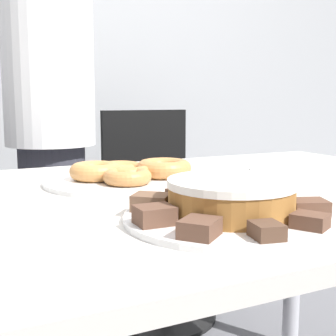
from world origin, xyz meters
The scene contains 22 objects.
wall_back centered at (0.00, 1.57, 1.30)m, with size 8.00×0.05×2.60m.
table centered at (0.00, 0.00, 0.65)m, with size 1.57×0.94×0.73m.
person_standing centered at (-0.04, 0.85, 0.81)m, with size 0.32×0.32×1.53m.
office_chair_right centered at (0.41, 0.90, 0.41)m, with size 0.45×0.45×0.87m.
plate_cake centered at (0.00, -0.25, 0.74)m, with size 0.34×0.34×0.01m.
plate_donuts centered at (-0.03, 0.14, 0.74)m, with size 0.37×0.37×0.01m.
frosted_cake centered at (0.00, -0.25, 0.77)m, with size 0.20×0.20×0.06m.
lamington_0 centered at (-0.10, -0.17, 0.76)m, with size 0.08×0.08×0.03m.
lamington_1 centered at (-0.13, -0.25, 0.76)m, with size 0.06×0.05×0.03m.
lamington_2 centered at (-0.10, -0.33, 0.75)m, with size 0.07×0.07×0.02m.
lamington_3 centered at (-0.03, -0.38, 0.75)m, with size 0.05×0.05×0.02m.
lamington_4 centered at (0.06, -0.37, 0.75)m, with size 0.06×0.06×0.02m.
lamington_5 centered at (0.12, -0.30, 0.75)m, with size 0.07×0.07×0.02m.
lamington_6 centered at (0.12, -0.21, 0.75)m, with size 0.06×0.06×0.02m.
lamington_7 centered at (0.06, -0.15, 0.76)m, with size 0.06×0.07×0.03m.
lamington_8 centered at (-0.02, -0.13, 0.75)m, with size 0.05×0.05×0.02m.
donut_0 centered at (-0.03, 0.14, 0.76)m, with size 0.13×0.13×0.03m.
donut_1 centered at (-0.02, 0.20, 0.76)m, with size 0.11×0.11×0.03m.
donut_2 centered at (-0.09, 0.16, 0.76)m, with size 0.12×0.12×0.04m.
donut_3 centered at (-0.05, 0.07, 0.76)m, with size 0.11×0.11×0.03m.
donut_4 centered at (0.07, 0.12, 0.76)m, with size 0.13×0.13×0.04m.
napkin centered at (0.38, 0.10, 0.74)m, with size 0.15×0.13×0.01m.
Camera 1 is at (-0.41, -0.86, 0.92)m, focal length 50.00 mm.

